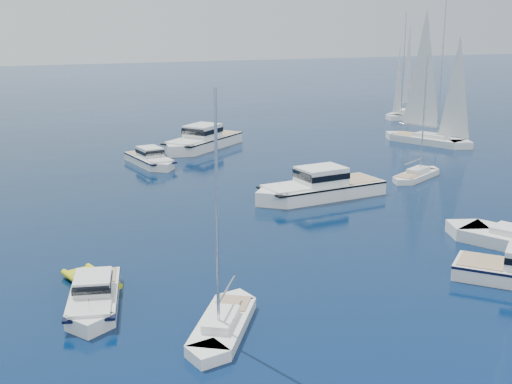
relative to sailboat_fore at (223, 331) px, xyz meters
The scene contains 9 objects.
motor_cruiser_left 7.33m from the sailboat_fore, 136.97° to the left, with size 2.47×8.07×2.12m, color silver, non-canonical shape.
motor_cruiser_centre 25.41m from the sailboat_fore, 53.79° to the left, with size 3.79×12.37×3.25m, color white, non-canonical shape.
motor_cruiser_distant 46.18m from the sailboat_fore, 74.79° to the left, with size 3.96×12.93×3.39m, color white, non-canonical shape.
motor_cruiser_horizon 38.18m from the sailboat_fore, 82.71° to the left, with size 2.67×8.73×2.29m, color silver, non-canonical shape.
sailboat_fore is the anchor object (origin of this frame).
sailboat_centre 35.39m from the sailboat_fore, 41.54° to the left, with size 2.04×7.85×11.55m, color silver, non-canonical shape.
sailboat_sails_r 53.64m from the sailboat_fore, 45.24° to the left, with size 3.13×12.02×17.67m, color silver, non-canonical shape.
sailboat_sails_far 74.48m from the sailboat_fore, 50.78° to the left, with size 2.74×10.54×15.50m, color white, non-canonical shape.
tender_yellow 9.63m from the sailboat_fore, 121.78° to the left, with size 2.22×4.14×0.95m, color #C3C50B, non-canonical shape.
Camera 1 is at (-15.00, -16.71, 14.60)m, focal length 47.87 mm.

